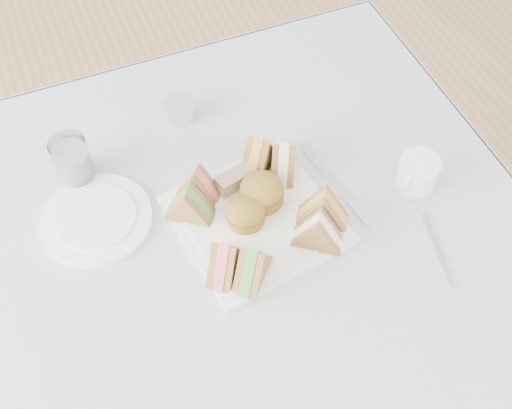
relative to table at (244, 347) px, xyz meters
name	(u,v)px	position (x,y,z in m)	size (l,w,h in m)	color
floor	(247,404)	(0.00, 0.00, -0.37)	(4.00, 4.00, 0.00)	#9E7751
table	(244,347)	(0.00, 0.00, 0.00)	(0.90, 0.90, 0.74)	brown
tablecloth	(241,256)	(0.00, 0.00, 0.37)	(1.02, 1.02, 0.01)	silver
serving_plate	(256,220)	(0.05, 0.05, 0.38)	(0.25, 0.25, 0.01)	white
sandwich_fl_a	(225,257)	(-0.03, -0.02, 0.43)	(0.08, 0.04, 0.07)	olive
sandwich_fl_b	(253,263)	(0.00, -0.05, 0.43)	(0.08, 0.04, 0.08)	olive
sandwich_fr_a	(323,207)	(0.15, 0.01, 0.43)	(0.09, 0.04, 0.08)	olive
sandwich_fr_b	(318,229)	(0.12, -0.03, 0.43)	(0.08, 0.04, 0.08)	olive
sandwich_bl_a	(189,202)	(-0.05, 0.10, 0.42)	(0.08, 0.04, 0.07)	olive
sandwich_bl_b	(197,183)	(-0.03, 0.14, 0.42)	(0.08, 0.04, 0.07)	olive
sandwich_br_a	(284,158)	(0.13, 0.13, 0.43)	(0.08, 0.04, 0.08)	olive
sandwich_br_b	(259,153)	(0.09, 0.15, 0.43)	(0.09, 0.04, 0.08)	olive
scone_left	(245,213)	(0.03, 0.05, 0.41)	(0.07, 0.07, 0.04)	#A47B2D
scone_right	(262,191)	(0.07, 0.08, 0.41)	(0.08, 0.08, 0.05)	#A47B2D
pastry_slice	(236,180)	(0.04, 0.13, 0.40)	(0.07, 0.03, 0.03)	#E5C984
side_plate	(96,219)	(-0.20, 0.16, 0.38)	(0.19, 0.19, 0.01)	white
water_glass	(72,161)	(-0.21, 0.26, 0.42)	(0.06, 0.06, 0.09)	white
tea_strainer	(181,111)	(0.01, 0.33, 0.39)	(0.06, 0.06, 0.03)	silver
knife	(335,182)	(0.21, 0.08, 0.38)	(0.02, 0.21, 0.00)	silver
fork	(435,241)	(0.31, -0.10, 0.38)	(0.01, 0.18, 0.00)	silver
creamer_jug	(418,173)	(0.34, 0.02, 0.41)	(0.07, 0.07, 0.06)	white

